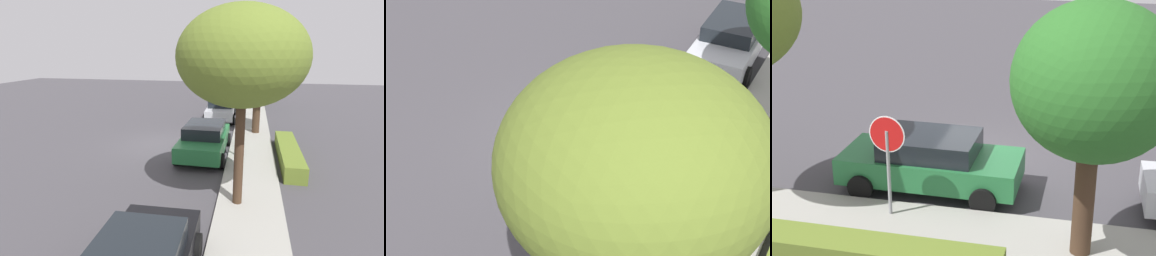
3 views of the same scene
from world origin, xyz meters
TOP-DOWN VIEW (x-y plane):
  - ground_plane at (0.00, 0.00)m, footprint 60.00×60.00m
  - sidewalk_curb at (0.00, 4.48)m, footprint 32.00×2.02m
  - stop_sign at (1.42, 4.06)m, footprint 0.84×0.08m
  - parked_car_green at (0.93, 2.37)m, footprint 4.48×2.15m
  - parked_car_silver at (-6.41, 2.35)m, footprint 4.48×2.10m
  - street_tree_near_corner at (5.26, 4.05)m, footprint 3.70×3.70m

SIDE VIEW (x-z plane):
  - ground_plane at x=0.00m, z-range 0.00..0.00m
  - sidewalk_curb at x=0.00m, z-range 0.00..0.14m
  - parked_car_silver at x=-6.41m, z-range 0.04..1.43m
  - parked_car_green at x=0.93m, z-range 0.03..1.50m
  - stop_sign at x=1.42m, z-range 0.48..2.99m
  - street_tree_near_corner at x=5.26m, z-range 1.54..7.50m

